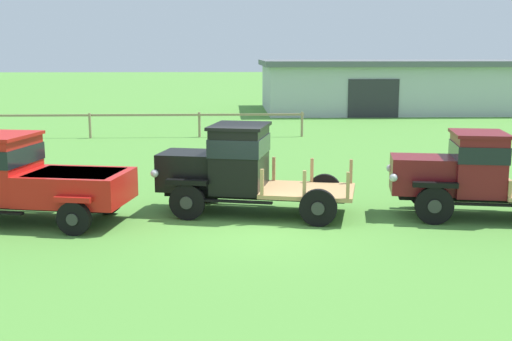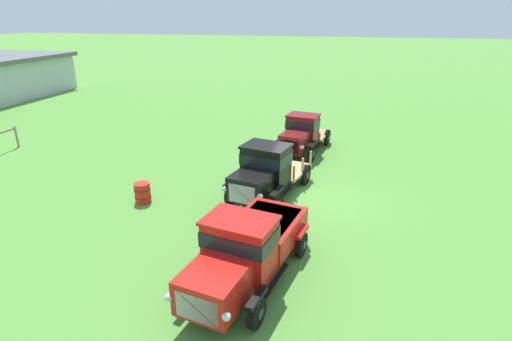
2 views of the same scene
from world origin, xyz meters
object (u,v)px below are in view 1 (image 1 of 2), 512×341
Objects in this scene: vintage_truck_foreground_near at (19,178)px; vintage_truck_second_in_line at (234,166)px; farm_shed at (397,85)px; vintage_truck_midrow_center at (469,172)px; oil_drum_beside_row at (193,166)px.

vintage_truck_second_in_line reaches higher than vintage_truck_foreground_near.
farm_shed is at bearing 60.23° from vintage_truck_foreground_near.
vintage_truck_midrow_center is at bearing -101.21° from farm_shed.
farm_shed is 31.13m from vintage_truck_second_in_line.
farm_shed reaches higher than oil_drum_beside_row.
vintage_truck_second_in_line reaches higher than vintage_truck_midrow_center.
oil_drum_beside_row is (-7.13, 5.34, -0.73)m from vintage_truck_midrow_center.
vintage_truck_foreground_near is at bearing -126.30° from oil_drum_beside_row.
farm_shed is 30.13m from vintage_truck_midrow_center.
vintage_truck_midrow_center is 6.31× the size of oil_drum_beside_row.
vintage_truck_foreground_near is at bearing 179.73° from vintage_truck_midrow_center.
vintage_truck_second_in_line is 5.86m from vintage_truck_midrow_center.
vintage_truck_second_in_line is 1.03× the size of vintage_truck_midrow_center.
vintage_truck_foreground_near is 1.08× the size of vintage_truck_midrow_center.
vintage_truck_foreground_near is 6.82× the size of oil_drum_beside_row.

